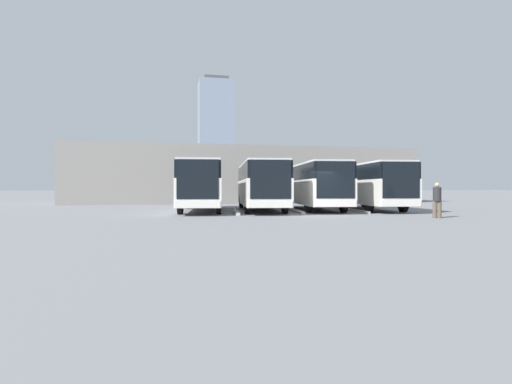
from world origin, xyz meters
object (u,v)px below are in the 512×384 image
at_px(bus_0, 367,185).
at_px(pedestrian, 437,199).
at_px(bus_3, 202,184).
at_px(bus_2, 260,184).
at_px(bus_1, 313,185).

bearing_deg(bus_0, pedestrian, 93.84).
xyz_separation_m(bus_0, bus_3, (11.78, -0.61, 0.00)).
bearing_deg(bus_0, bus_2, 6.06).
bearing_deg(pedestrian, bus_1, 142.92).
bearing_deg(pedestrian, bus_2, 162.36).
bearing_deg(bus_2, bus_0, -173.94).
height_order(bus_0, pedestrian, bus_0).
relative_size(bus_0, bus_2, 1.00).
distance_m(bus_3, pedestrian, 14.51).
xyz_separation_m(bus_1, pedestrian, (-3.50, 8.79, -0.82)).
distance_m(bus_1, pedestrian, 9.49).
height_order(bus_1, bus_3, same).
relative_size(bus_3, pedestrian, 6.18).
relative_size(bus_1, bus_3, 1.00).
bearing_deg(bus_1, bus_3, 5.14).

